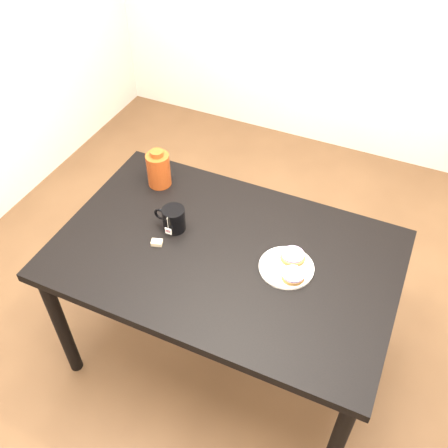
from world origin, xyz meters
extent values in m
plane|color=brown|center=(0.00, 0.00, 0.00)|extent=(4.00, 4.00, 0.00)
cube|color=black|center=(0.00, 0.00, 0.73)|extent=(1.40, 0.90, 0.04)
cylinder|color=black|center=(-0.64, -0.39, 0.35)|extent=(0.06, 0.06, 0.71)
cylinder|color=black|center=(0.64, -0.39, 0.35)|extent=(0.06, 0.06, 0.71)
cylinder|color=black|center=(-0.64, 0.39, 0.35)|extent=(0.06, 0.06, 0.71)
cylinder|color=black|center=(0.64, 0.39, 0.35)|extent=(0.06, 0.06, 0.71)
cylinder|color=white|center=(0.26, 0.02, 0.76)|extent=(0.22, 0.22, 0.01)
torus|color=white|center=(0.26, 0.02, 0.76)|extent=(0.22, 0.22, 0.01)
cylinder|color=brown|center=(0.27, 0.07, 0.77)|extent=(0.11, 0.11, 0.02)
cylinder|color=#967FAC|center=(0.27, 0.07, 0.78)|extent=(0.10, 0.10, 0.01)
cylinder|color=brown|center=(0.30, -0.02, 0.77)|extent=(0.10, 0.10, 0.02)
cylinder|color=#967FAC|center=(0.30, -0.02, 0.78)|extent=(0.09, 0.09, 0.01)
cylinder|color=black|center=(-0.25, 0.04, 0.80)|extent=(0.10, 0.10, 0.11)
cylinder|color=black|center=(-0.25, 0.04, 0.85)|extent=(0.08, 0.08, 0.00)
torus|color=black|center=(-0.32, 0.04, 0.81)|extent=(0.06, 0.01, 0.06)
cylinder|color=beige|center=(-0.25, -0.02, 0.83)|extent=(0.00, 0.00, 0.06)
cube|color=white|center=(-0.25, -0.02, 0.78)|extent=(0.03, 0.00, 0.03)
cube|color=#C6B793|center=(-0.28, -0.08, 0.76)|extent=(0.05, 0.04, 0.02)
cylinder|color=#63220D|center=(-0.46, 0.27, 0.83)|extent=(0.13, 0.13, 0.16)
cylinder|color=#63220D|center=(-0.46, 0.27, 0.92)|extent=(0.06, 0.06, 0.02)
camera|label=1|loc=(0.57, -1.26, 2.27)|focal=40.00mm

